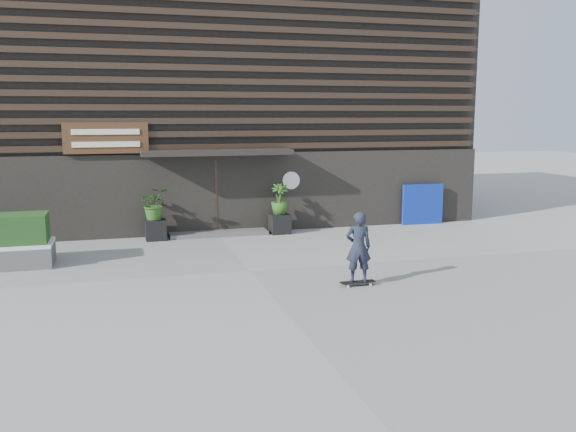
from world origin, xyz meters
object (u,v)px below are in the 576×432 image
object	(u,v)px
blue_tarp	(423,204)
skateboarder	(358,247)
planter_pot_right	(280,224)
planter_pot_left	(156,230)

from	to	relation	value
blue_tarp	skateboarder	world-z (taller)	skateboarder
planter_pot_right	skateboarder	world-z (taller)	skateboarder
skateboarder	planter_pot_right	bearing A→B (deg)	90.82
planter_pot_left	planter_pot_right	distance (m)	3.80
planter_pot_right	skateboarder	xyz separation A→B (m)	(0.09, -6.28, 0.55)
planter_pot_left	planter_pot_right	world-z (taller)	same
planter_pot_left	blue_tarp	size ratio (longest dim) A/B	0.41
skateboarder	blue_tarp	bearing A→B (deg)	52.86
planter_pot_right	blue_tarp	size ratio (longest dim) A/B	0.41
planter_pot_right	blue_tarp	xyz separation A→B (m)	(5.07, 0.30, 0.38)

